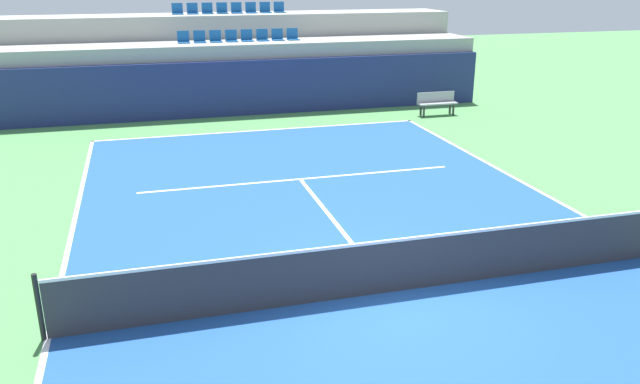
% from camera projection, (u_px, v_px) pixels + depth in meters
% --- Properties ---
extents(ground_plane, '(80.00, 80.00, 0.00)m').
position_uv_depth(ground_plane, '(391.00, 292.00, 10.88)').
color(ground_plane, '#4C8C4C').
extents(court_surface, '(11.00, 24.00, 0.01)m').
position_uv_depth(court_surface, '(391.00, 292.00, 10.88)').
color(court_surface, '#1E4C99').
rests_on(court_surface, ground_plane).
extents(baseline_far, '(11.00, 0.10, 0.00)m').
position_uv_depth(baseline_far, '(261.00, 130.00, 21.74)').
color(baseline_far, white).
rests_on(baseline_far, court_surface).
extents(sideline_left, '(0.10, 24.00, 0.00)m').
position_uv_depth(sideline_left, '(48.00, 339.00, 9.49)').
color(sideline_left, white).
rests_on(sideline_left, court_surface).
extents(service_line_far, '(8.26, 0.10, 0.00)m').
position_uv_depth(service_line_far, '(300.00, 179.00, 16.69)').
color(service_line_far, white).
rests_on(service_line_far, court_surface).
extents(centre_service_line, '(0.10, 6.40, 0.00)m').
position_uv_depth(centre_service_line, '(336.00, 223.00, 13.78)').
color(centre_service_line, white).
rests_on(centre_service_line, court_surface).
extents(back_wall, '(18.63, 0.30, 2.03)m').
position_uv_depth(back_wall, '(247.00, 88.00, 23.81)').
color(back_wall, navy).
rests_on(back_wall, ground_plane).
extents(stands_tier_lower, '(18.63, 2.40, 2.57)m').
position_uv_depth(stands_tier_lower, '(241.00, 75.00, 24.95)').
color(stands_tier_lower, '#9E9E99').
rests_on(stands_tier_lower, ground_plane).
extents(stands_tier_upper, '(18.63, 2.40, 3.46)m').
position_uv_depth(stands_tier_upper, '(232.00, 56.00, 26.98)').
color(stands_tier_upper, '#9E9E99').
rests_on(stands_tier_upper, ground_plane).
extents(seating_row_lower, '(4.66, 0.44, 0.44)m').
position_uv_depth(seating_row_lower, '(239.00, 38.00, 24.57)').
color(seating_row_lower, '#145193').
rests_on(seating_row_lower, stands_tier_lower).
extents(seating_row_upper, '(4.66, 0.44, 0.44)m').
position_uv_depth(seating_row_upper, '(230.00, 10.00, 26.46)').
color(seating_row_upper, '#145193').
rests_on(seating_row_upper, stands_tier_upper).
extents(tennis_net, '(11.08, 0.08, 1.07)m').
position_uv_depth(tennis_net, '(392.00, 265.00, 10.71)').
color(tennis_net, black).
rests_on(tennis_net, court_surface).
extents(player_bench, '(1.50, 0.40, 0.85)m').
position_uv_depth(player_bench, '(437.00, 102.00, 23.93)').
color(player_bench, '#99999E').
rests_on(player_bench, ground_plane).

